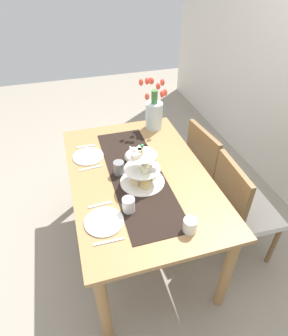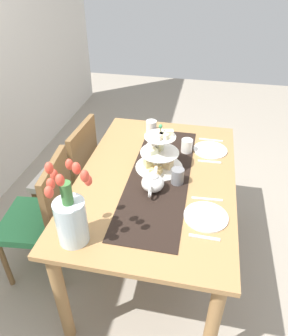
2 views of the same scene
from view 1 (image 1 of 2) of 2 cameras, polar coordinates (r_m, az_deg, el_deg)
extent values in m
plane|color=gray|center=(2.57, -0.84, -14.62)|extent=(8.00, 8.00, 0.00)
cube|color=#A37747|center=(2.02, -1.04, -1.56)|extent=(1.45, 0.94, 0.03)
cylinder|color=#A37747|center=(2.73, -12.86, -0.80)|extent=(0.07, 0.07, 0.74)
cylinder|color=#A37747|center=(1.88, -8.01, -25.84)|extent=(0.07, 0.07, 0.74)
cylinder|color=#A37747|center=(2.85, 3.27, 2.07)|extent=(0.07, 0.07, 0.74)
cylinder|color=#A37747|center=(2.04, 16.10, -19.35)|extent=(0.07, 0.07, 0.74)
cylinder|color=brown|center=(2.77, 18.60, -5.95)|extent=(0.04, 0.04, 0.41)
cylinder|color=brown|center=(2.97, 14.44, -1.58)|extent=(0.04, 0.04, 0.41)
cylinder|color=brown|center=(2.59, 12.33, -8.29)|extent=(0.04, 0.04, 0.41)
cylinder|color=brown|center=(2.80, 8.40, -3.44)|extent=(0.04, 0.04, 0.41)
cube|color=#389356|center=(2.63, 14.19, -1.03)|extent=(0.46, 0.46, 0.05)
cube|color=brown|center=(2.38, 11.35, 2.49)|extent=(0.42, 0.08, 0.45)
cylinder|color=brown|center=(2.51, 24.28, -13.82)|extent=(0.04, 0.04, 0.41)
cylinder|color=brown|center=(2.68, 20.11, -8.20)|extent=(0.04, 0.04, 0.41)
cylinder|color=brown|center=(2.34, 16.87, -16.22)|extent=(0.04, 0.04, 0.41)
cylinder|color=brown|center=(2.53, 13.10, -9.96)|extent=(0.04, 0.04, 0.41)
cube|color=silver|center=(2.34, 19.75, -8.29)|extent=(0.44, 0.44, 0.05)
cube|color=brown|center=(2.08, 16.75, -4.68)|extent=(0.42, 0.05, 0.45)
cube|color=black|center=(2.00, -1.52, -1.27)|extent=(1.16, 0.36, 0.00)
cylinder|color=beige|center=(1.85, -0.35, 0.52)|extent=(0.01, 0.01, 0.28)
cylinder|color=white|center=(1.94, -0.34, -2.68)|extent=(0.30, 0.30, 0.01)
cylinder|color=white|center=(1.87, -0.35, -0.13)|extent=(0.24, 0.24, 0.01)
cylinder|color=white|center=(1.80, -0.36, 2.61)|extent=(0.19, 0.19, 0.01)
cube|color=#ECCA78|center=(1.88, 0.25, -3.25)|extent=(0.08, 0.07, 0.04)
cube|color=#D3C983|center=(1.95, 1.49, -1.43)|extent=(0.07, 0.07, 0.05)
cube|color=#ECC97C|center=(1.98, -0.74, -0.77)|extent=(0.07, 0.08, 0.04)
cube|color=beige|center=(1.91, -1.83, -2.56)|extent=(0.07, 0.07, 0.04)
cube|color=beige|center=(1.83, 0.11, -0.45)|extent=(0.06, 0.04, 0.03)
cube|color=silver|center=(1.84, 1.60, -0.04)|extent=(0.05, 0.06, 0.03)
cube|color=#E8EABA|center=(1.89, 0.49, 1.04)|extent=(0.07, 0.06, 0.03)
cube|color=beige|center=(1.82, -0.53, 3.67)|extent=(0.07, 0.05, 0.03)
cube|color=beige|center=(1.80, -1.34, 3.36)|extent=(0.06, 0.07, 0.03)
cube|color=beige|center=(1.76, -1.60, 2.44)|extent=(0.05, 0.06, 0.03)
sphere|color=#389356|center=(1.76, -0.37, 4.43)|extent=(0.02, 0.02, 0.02)
ellipsoid|color=white|center=(2.09, -2.12, 2.30)|extent=(0.13, 0.13, 0.10)
cone|color=white|center=(2.05, -2.16, 3.84)|extent=(0.06, 0.06, 0.04)
cylinder|color=white|center=(2.01, -1.47, 1.09)|extent=(0.07, 0.02, 0.06)
torus|color=white|center=(2.15, -2.66, 3.50)|extent=(0.07, 0.01, 0.07)
cylinder|color=silver|center=(2.49, 2.00, 10.35)|extent=(0.15, 0.15, 0.23)
cylinder|color=#3D7538|center=(2.41, 2.09, 13.82)|extent=(0.05, 0.05, 0.12)
ellipsoid|color=#EF4C38|center=(2.29, 3.63, 14.45)|extent=(0.04, 0.04, 0.06)
ellipsoid|color=#EF4C38|center=(2.37, 4.21, 14.72)|extent=(0.04, 0.04, 0.06)
ellipsoid|color=#EF4C38|center=(2.38, 3.67, 16.62)|extent=(0.04, 0.04, 0.06)
ellipsoid|color=#EF4C38|center=(2.43, 2.84, 15.90)|extent=(0.04, 0.04, 0.06)
ellipsoid|color=#EF4C38|center=(2.48, 1.57, 16.90)|extent=(0.04, 0.04, 0.06)
ellipsoid|color=#EF4C38|center=(2.41, 1.34, 16.95)|extent=(0.04, 0.04, 0.06)
ellipsoid|color=#EF4C38|center=(2.36, -0.60, 16.66)|extent=(0.04, 0.04, 0.06)
ellipsoid|color=#EF4C38|center=(2.34, 0.62, 16.88)|extent=(0.04, 0.04, 0.06)
ellipsoid|color=#EF4C38|center=(2.32, 0.62, 14.01)|extent=(0.04, 0.04, 0.06)
cylinder|color=white|center=(1.64, 9.13, -11.19)|extent=(0.08, 0.08, 0.08)
cylinder|color=white|center=(2.21, -11.01, 2.27)|extent=(0.23, 0.23, 0.01)
cube|color=silver|center=(2.33, -11.48, 4.24)|extent=(0.02, 0.15, 0.01)
cube|color=silver|center=(2.09, -10.47, 0.00)|extent=(0.02, 0.17, 0.01)
cylinder|color=white|center=(1.71, -7.92, -10.51)|extent=(0.23, 0.23, 0.01)
cube|color=silver|center=(1.81, -8.73, -7.21)|extent=(0.02, 0.15, 0.01)
cube|color=silver|center=(1.61, -6.97, -14.30)|extent=(0.02, 0.17, 0.01)
cylinder|color=slate|center=(1.99, -5.01, 0.03)|extent=(0.08, 0.08, 0.09)
cylinder|color=white|center=(1.72, -3.07, -7.34)|extent=(0.08, 0.08, 0.09)
camera|label=2|loc=(3.06, -16.35, 34.77)|focal=34.00mm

